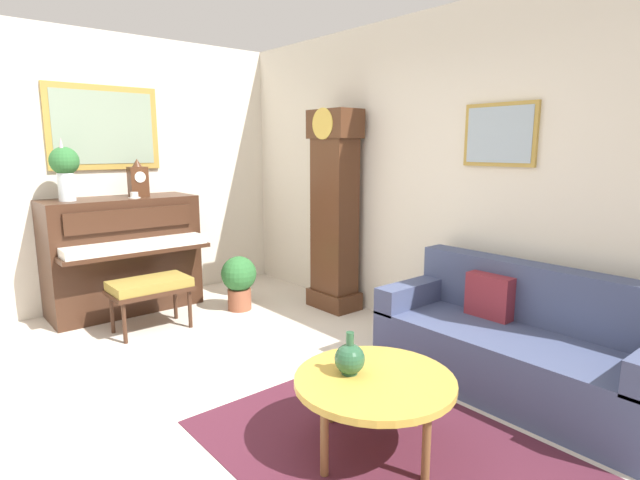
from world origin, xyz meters
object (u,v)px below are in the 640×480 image
(couch, at_px, (519,345))
(coffee_table, at_px, (375,383))
(potted_plant, at_px, (239,279))
(green_jug, at_px, (350,359))
(grandfather_clock, at_px, (334,216))
(mantel_clock, at_px, (138,180))
(piano, at_px, (123,254))
(flower_vase, at_px, (65,167))
(piano_bench, at_px, (150,287))
(teacup, at_px, (134,196))

(couch, xyz_separation_m, coffee_table, (-0.14, -1.28, 0.08))
(potted_plant, bearing_deg, couch, 12.03)
(green_jug, bearing_deg, grandfather_clock, 140.29)
(grandfather_clock, relative_size, mantel_clock, 5.34)
(piano, height_order, couch, piano)
(flower_vase, bearing_deg, grandfather_clock, 58.65)
(flower_vase, distance_m, green_jug, 3.40)
(piano_bench, relative_size, couch, 0.37)
(piano_bench, bearing_deg, green_jug, 3.59)
(coffee_table, xyz_separation_m, green_jug, (-0.12, -0.07, 0.12))
(piano_bench, height_order, mantel_clock, mantel_clock)
(grandfather_clock, height_order, teacup, grandfather_clock)
(mantel_clock, height_order, potted_plant, mantel_clock)
(mantel_clock, distance_m, teacup, 0.23)
(piano, relative_size, piano_bench, 2.06)
(couch, relative_size, flower_vase, 3.28)
(mantel_clock, bearing_deg, piano_bench, -17.13)
(couch, bearing_deg, piano, -156.94)
(mantel_clock, height_order, teacup, mantel_clock)
(grandfather_clock, distance_m, flower_vase, 2.58)
(coffee_table, distance_m, potted_plant, 2.68)
(piano_bench, xyz_separation_m, couch, (2.73, 1.51, -0.09))
(couch, height_order, green_jug, couch)
(coffee_table, relative_size, mantel_clock, 2.32)
(green_jug, bearing_deg, mantel_clock, 178.66)
(green_jug, bearing_deg, couch, 78.80)
(piano_bench, relative_size, potted_plant, 1.25)
(couch, bearing_deg, mantel_clock, -159.77)
(piano_bench, distance_m, potted_plant, 0.93)
(teacup, height_order, potted_plant, teacup)
(coffee_table, xyz_separation_m, mantel_clock, (-3.33, 0.00, 0.94))
(grandfather_clock, relative_size, coffee_table, 2.31)
(grandfather_clock, height_order, potted_plant, grandfather_clock)
(flower_vase, bearing_deg, potted_plant, 61.50)
(mantel_clock, xyz_separation_m, green_jug, (3.21, -0.07, -0.82))
(coffee_table, height_order, flower_vase, flower_vase)
(piano, bearing_deg, grandfather_clock, 52.07)
(grandfather_clock, xyz_separation_m, couch, (2.16, -0.21, -0.65))
(piano, relative_size, mantel_clock, 3.79)
(mantel_clock, distance_m, potted_plant, 1.44)
(piano_bench, relative_size, grandfather_clock, 0.34)
(couch, height_order, potted_plant, couch)
(piano_bench, distance_m, green_jug, 2.47)
(couch, bearing_deg, piano_bench, -151.07)
(piano_bench, bearing_deg, grandfather_clock, 71.56)
(mantel_clock, distance_m, flower_vase, 0.68)
(grandfather_clock, bearing_deg, coffee_table, -36.65)
(mantel_clock, xyz_separation_m, teacup, (0.14, -0.10, -0.15))
(potted_plant, bearing_deg, coffee_table, -15.18)
(coffee_table, xyz_separation_m, potted_plant, (-2.59, 0.70, -0.07))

